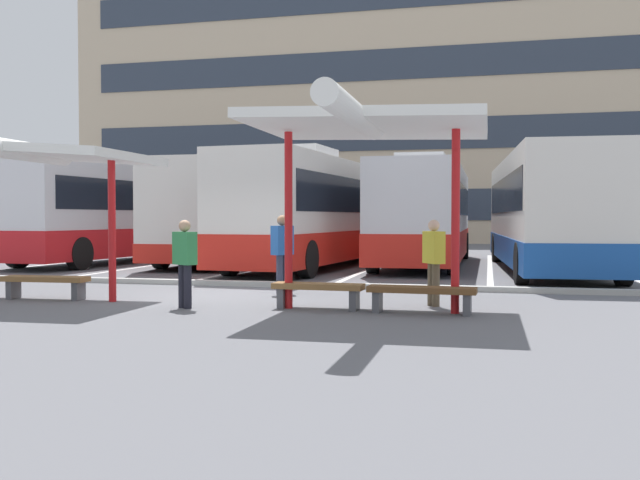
% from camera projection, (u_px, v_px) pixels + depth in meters
% --- Properties ---
extents(ground_plane, '(160.00, 160.00, 0.00)m').
position_uv_depth(ground_plane, '(218.00, 295.00, 14.40)').
color(ground_plane, slate).
extents(terminal_building, '(43.79, 12.98, 19.96)m').
position_uv_depth(terminal_building, '(411.00, 117.00, 49.24)').
color(terminal_building, '#C6B293').
rests_on(terminal_building, ground).
extents(coach_bus_0, '(3.56, 11.33, 3.72)m').
position_uv_depth(coach_bus_0, '(123.00, 214.00, 25.33)').
color(coach_bus_0, silver).
rests_on(coach_bus_0, ground).
extents(coach_bus_1, '(2.81, 12.39, 3.71)m').
position_uv_depth(coach_bus_1, '(244.00, 213.00, 25.87)').
color(coach_bus_1, silver).
rests_on(coach_bus_1, ground).
extents(coach_bus_2, '(3.57, 12.27, 3.71)m').
position_uv_depth(coach_bus_2, '(321.00, 214.00, 22.89)').
color(coach_bus_2, silver).
rests_on(coach_bus_2, ground).
extents(coach_bus_3, '(2.59, 11.06, 3.55)m').
position_uv_depth(coach_bus_3, '(426.00, 216.00, 23.49)').
color(coach_bus_3, silver).
rests_on(coach_bus_3, ground).
extents(coach_bus_4, '(3.17, 12.07, 3.67)m').
position_uv_depth(coach_bus_4, '(547.00, 214.00, 20.75)').
color(coach_bus_4, silver).
rests_on(coach_bus_4, ground).
extents(lane_stripe_0, '(0.16, 14.00, 0.01)m').
position_uv_depth(lane_stripe_0, '(85.00, 260.00, 25.91)').
color(lane_stripe_0, white).
rests_on(lane_stripe_0, ground).
extents(lane_stripe_1, '(0.16, 14.00, 0.01)m').
position_uv_depth(lane_stripe_1, '(176.00, 262.00, 25.07)').
color(lane_stripe_1, white).
rests_on(lane_stripe_1, ground).
extents(lane_stripe_2, '(0.16, 14.00, 0.01)m').
position_uv_depth(lane_stripe_2, '(274.00, 263.00, 24.23)').
color(lane_stripe_2, white).
rests_on(lane_stripe_2, ground).
extents(lane_stripe_3, '(0.16, 14.00, 0.01)m').
position_uv_depth(lane_stripe_3, '(378.00, 265.00, 23.39)').
color(lane_stripe_3, white).
rests_on(lane_stripe_3, ground).
extents(lane_stripe_4, '(0.16, 14.00, 0.01)m').
position_uv_depth(lane_stripe_4, '(490.00, 267.00, 22.55)').
color(lane_stripe_4, white).
rests_on(lane_stripe_4, ground).
extents(lane_stripe_5, '(0.16, 14.00, 0.01)m').
position_uv_depth(lane_stripe_5, '(611.00, 269.00, 21.70)').
color(lane_stripe_5, white).
rests_on(lane_stripe_5, ground).
extents(waiting_shelter_0, '(3.90, 4.58, 3.06)m').
position_uv_depth(waiting_shelter_0, '(35.00, 155.00, 13.31)').
color(waiting_shelter_0, red).
rests_on(waiting_shelter_0, ground).
extents(bench_0, '(1.71, 0.50, 0.45)m').
position_uv_depth(bench_0, '(46.00, 282.00, 13.66)').
color(bench_0, brown).
rests_on(bench_0, ground).
extents(waiting_shelter_1, '(3.87, 5.04, 3.31)m').
position_uv_depth(waiting_shelter_1, '(367.00, 127.00, 11.65)').
color(waiting_shelter_1, red).
rests_on(waiting_shelter_1, ground).
extents(bench_1, '(1.60, 0.47, 0.45)m').
position_uv_depth(bench_1, '(318.00, 290.00, 12.21)').
color(bench_1, brown).
rests_on(bench_1, ground).
extents(bench_2, '(1.80, 0.51, 0.45)m').
position_uv_depth(bench_2, '(422.00, 293.00, 11.63)').
color(bench_2, brown).
rests_on(bench_2, ground).
extents(platform_kerb, '(44.00, 0.24, 0.12)m').
position_uv_depth(platform_kerb, '(249.00, 284.00, 16.28)').
color(platform_kerb, '#ADADA8').
rests_on(platform_kerb, ground).
extents(waiting_passenger_0, '(0.43, 0.49, 1.55)m').
position_uv_depth(waiting_passenger_0, '(434.00, 257.00, 12.62)').
color(waiting_passenger_0, brown).
rests_on(waiting_passenger_0, ground).
extents(waiting_passenger_1, '(0.50, 0.42, 1.55)m').
position_uv_depth(waiting_passenger_1, '(185.00, 258.00, 12.34)').
color(waiting_passenger_1, black).
rests_on(waiting_passenger_1, ground).
extents(waiting_passenger_2, '(0.42, 0.52, 1.64)m').
position_uv_depth(waiting_passenger_2, '(282.00, 248.00, 14.71)').
color(waiting_passenger_2, '#33384C').
rests_on(waiting_passenger_2, ground).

